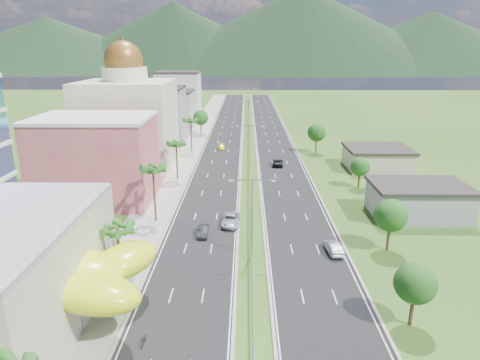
{
  "coord_description": "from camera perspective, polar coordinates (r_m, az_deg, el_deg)",
  "views": [
    {
      "loc": [
        -0.83,
        -42.59,
        27.06
      ],
      "look_at": [
        -1.76,
        22.27,
        7.0
      ],
      "focal_mm": 32.0,
      "sensor_mm": 36.0,
      "label": 1
    }
  ],
  "objects": [
    {
      "name": "road_right",
      "position": [
        135.58,
        4.35,
        5.63
      ],
      "size": [
        11.0,
        260.0,
        0.04
      ],
      "primitive_type": "cube",
      "color": "black",
      "rests_on": "ground"
    },
    {
      "name": "car_dark_far_right",
      "position": [
        103.07,
        5.04,
        2.35
      ],
      "size": [
        2.96,
        5.64,
        1.52
      ],
      "primitive_type": "imported",
      "rotation": [
        0.0,
        0.0,
        3.06
      ],
      "color": "black",
      "rests_on": "road_right"
    },
    {
      "name": "midrise_beige",
      "position": [
        148.37,
        -9.46,
        8.99
      ],
      "size": [
        16.0,
        15.0,
        13.0
      ],
      "primitive_type": "cube",
      "color": "#BDB09B",
      "rests_on": "ground"
    },
    {
      "name": "midrise_grey",
      "position": [
        126.8,
        -11.22,
        8.21
      ],
      "size": [
        16.0,
        15.0,
        16.0
      ],
      "primitive_type": "cube",
      "color": "gray",
      "rests_on": "ground"
    },
    {
      "name": "pink_shophouse",
      "position": [
        81.76,
        -18.63,
        2.43
      ],
      "size": [
        20.0,
        15.0,
        15.0
      ],
      "primitive_type": "cube",
      "color": "#B54A59",
      "rests_on": "ground"
    },
    {
      "name": "streetlight_median_d",
      "position": [
        139.08,
        1.17,
        8.78
      ],
      "size": [
        6.04,
        0.25,
        11.0
      ],
      "color": "gray",
      "rests_on": "ground"
    },
    {
      "name": "sidewalk_left",
      "position": [
        136.28,
        -6.04,
        5.66
      ],
      "size": [
        7.0,
        260.0,
        0.12
      ],
      "primitive_type": "cube",
      "color": "gray",
      "rests_on": "ground"
    },
    {
      "name": "palm_tree_e",
      "position": [
        115.08,
        -6.57,
        7.69
      ],
      "size": [
        3.6,
        3.6,
        9.4
      ],
      "color": "#47301C",
      "rests_on": "ground"
    },
    {
      "name": "palm_tree_b",
      "position": [
        51.02,
        -16.07,
        -6.6
      ],
      "size": [
        3.6,
        3.6,
        8.1
      ],
      "color": "#47301C",
      "rests_on": "ground"
    },
    {
      "name": "car_silver_mid_left",
      "position": [
        68.47,
        -1.23,
        -5.31
      ],
      "size": [
        2.94,
        6.03,
        1.65
      ],
      "primitive_type": "imported",
      "rotation": [
        0.0,
        0.0,
        -0.03
      ],
      "color": "#A8ABB0",
      "rests_on": "road_left"
    },
    {
      "name": "road_left",
      "position": [
        135.48,
        -2.03,
        5.66
      ],
      "size": [
        11.0,
        260.0,
        0.04
      ],
      "primitive_type": "cube",
      "color": "black",
      "rests_on": "ground"
    },
    {
      "name": "mountain_ridge",
      "position": [
        497.07,
        8.09,
        13.9
      ],
      "size": [
        860.0,
        140.0,
        90.0
      ],
      "primitive_type": null,
      "color": "black",
      "rests_on": "ground"
    },
    {
      "name": "leafy_tree_lfar",
      "position": [
        140.03,
        -5.26,
        8.29
      ],
      "size": [
        4.9,
        4.9,
        8.05
      ],
      "color": "#47301C",
      "rests_on": "ground"
    },
    {
      "name": "ground",
      "position": [
        50.47,
        1.69,
        -15.25
      ],
      "size": [
        500.0,
        500.0,
        0.0
      ],
      "primitive_type": "plane",
      "color": "#2D5119",
      "rests_on": "ground"
    },
    {
      "name": "streetlight_median_e",
      "position": [
        183.72,
        1.09,
        10.83
      ],
      "size": [
        6.04,
        0.25,
        11.0
      ],
      "color": "gray",
      "rests_on": "ground"
    },
    {
      "name": "palm_tree_d",
      "position": [
        90.93,
        -8.51,
        4.6
      ],
      "size": [
        3.6,
        3.6,
        8.6
      ],
      "color": "#47301C",
      "rests_on": "ground"
    },
    {
      "name": "leafy_tree_rc",
      "position": [
        88.64,
        15.72,
        1.7
      ],
      "size": [
        3.85,
        3.85,
        6.33
      ],
      "color": "#47301C",
      "rests_on": "ground"
    },
    {
      "name": "shed_near",
      "position": [
        77.48,
        22.64,
        -2.68
      ],
      "size": [
        15.0,
        10.0,
        5.0
      ],
      "primitive_type": "cube",
      "color": "gray",
      "rests_on": "ground"
    },
    {
      "name": "motorcycle",
      "position": [
        44.36,
        -12.7,
        -19.91
      ],
      "size": [
        0.61,
        1.79,
        1.13
      ],
      "primitive_type": "imported",
      "rotation": [
        0.0,
        0.0,
        -0.04
      ],
      "color": "black",
      "rests_on": "road_left"
    },
    {
      "name": "leafy_tree_rd",
      "position": [
        116.16,
        10.2,
        6.26
      ],
      "size": [
        4.9,
        4.9,
        8.05
      ],
      "color": "#47301C",
      "rests_on": "ground"
    },
    {
      "name": "streetlight_median_c",
      "position": [
        94.8,
        1.31,
        4.81
      ],
      "size": [
        6.04,
        0.25,
        11.0
      ],
      "color": "gray",
      "rests_on": "ground"
    },
    {
      "name": "median_guardrail",
      "position": [
        117.59,
        1.21,
        4.18
      ],
      "size": [
        0.1,
        216.06,
        0.76
      ],
      "color": "gray",
      "rests_on": "ground"
    },
    {
      "name": "lime_canopy",
      "position": [
        48.41,
        -23.1,
        -11.44
      ],
      "size": [
        18.0,
        15.0,
        7.4
      ],
      "color": "#CDE616",
      "rests_on": "ground"
    },
    {
      "name": "car_yellow_far_left",
      "position": [
        119.9,
        -2.51,
        4.45
      ],
      "size": [
        2.15,
        4.46,
        1.25
      ],
      "primitive_type": "imported",
      "rotation": [
        0.0,
        0.0,
        0.09
      ],
      "color": "yellow",
      "rests_on": "road_left"
    },
    {
      "name": "palm_tree_c",
      "position": [
        68.79,
        -11.53,
        1.18
      ],
      "size": [
        3.6,
        3.6,
        9.6
      ],
      "color": "#47301C",
      "rests_on": "ground"
    },
    {
      "name": "leafy_tree_rb",
      "position": [
        62.06,
        19.45,
        -4.49
      ],
      "size": [
        4.55,
        4.55,
        7.47
      ],
      "color": "#47301C",
      "rests_on": "ground"
    },
    {
      "name": "domed_building",
      "position": [
        102.51,
        -14.7,
        7.81
      ],
      "size": [
        20.0,
        20.0,
        28.7
      ],
      "color": "#BDB99D",
      "rests_on": "ground"
    },
    {
      "name": "streetlight_median_b",
      "position": [
        56.38,
        1.61,
        -3.94
      ],
      "size": [
        6.04,
        0.25,
        11.0
      ],
      "color": "gray",
      "rests_on": "ground"
    },
    {
      "name": "car_dark_left",
      "position": [
        65.0,
        -4.97,
        -6.78
      ],
      "size": [
        1.52,
        4.2,
        1.38
      ],
      "primitive_type": "imported",
      "rotation": [
        0.0,
        0.0,
        0.01
      ],
      "color": "black",
      "rests_on": "road_left"
    },
    {
      "name": "shed_far",
      "position": [
        105.32,
        17.84,
        2.69
      ],
      "size": [
        14.0,
        12.0,
        4.4
      ],
      "primitive_type": "cube",
      "color": "#BDB09B",
      "rests_on": "ground"
    },
    {
      "name": "midrise_white",
      "position": [
        170.58,
        -8.16,
        10.94
      ],
      "size": [
        16.0,
        15.0,
        18.0
      ],
      "primitive_type": "cube",
      "color": "silver",
      "rests_on": "ground"
    },
    {
      "name": "leafy_tree_ra",
      "position": [
        46.83,
        22.34,
        -12.65
      ],
      "size": [
        4.2,
        4.2,
        6.9
      ],
      "color": "#47301C",
      "rests_on": "ground"
    },
    {
      "name": "car_silver_right",
      "position": [
        60.88,
        12.34,
        -8.78
      ],
      "size": [
        2.15,
        4.88,
        1.56
      ],
      "primitive_type": "imported",
      "rotation": [
        0.0,
        0.0,
        3.25
      ],
      "color": "#A0A3A8",
      "rests_on": "road_right"
    }
  ]
}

